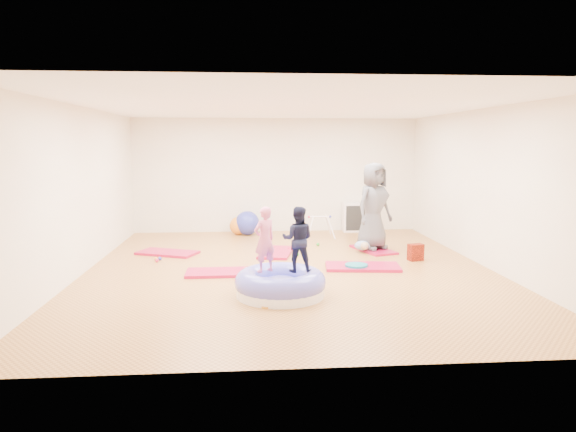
{
  "coord_description": "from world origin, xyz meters",
  "views": [
    {
      "loc": [
        -0.72,
        -8.71,
        2.17
      ],
      "look_at": [
        0.0,
        0.3,
        0.9
      ],
      "focal_mm": 32.0,
      "sensor_mm": 36.0,
      "label": 1
    }
  ],
  "objects": [
    {
      "name": "gym_mat_rear_right",
      "position": [
        1.85,
        1.44,
        0.02
      ],
      "size": [
        0.83,
        1.18,
        0.04
      ],
      "primitive_type": "cube",
      "rotation": [
        0.0,
        0.0,
        1.88
      ],
      "color": "#C41745",
      "rests_on": "ground"
    },
    {
      "name": "room",
      "position": [
        0.0,
        0.0,
        1.4
      ],
      "size": [
        7.01,
        8.01,
        2.81
      ],
      "color": "#BC833F",
      "rests_on": "ground"
    },
    {
      "name": "exercise_ball_orange",
      "position": [
        -0.94,
        3.55,
        0.22
      ],
      "size": [
        0.44,
        0.44,
        0.44
      ],
      "primitive_type": "sphere",
      "color": "orange",
      "rests_on": "ground"
    },
    {
      "name": "infant",
      "position": [
        1.59,
        1.26,
        0.15
      ],
      "size": [
        0.34,
        0.35,
        0.2
      ],
      "color": "#809BC7",
      "rests_on": "gym_mat_rear_right"
    },
    {
      "name": "exercise_ball_blue",
      "position": [
        -0.73,
        3.5,
        0.29
      ],
      "size": [
        0.58,
        0.58,
        0.58
      ],
      "primitive_type": "sphere",
      "color": "#2E35A8",
      "rests_on": "ground"
    },
    {
      "name": "child_pink",
      "position": [
        -0.48,
        -1.44,
        0.86
      ],
      "size": [
        0.42,
        0.38,
        0.95
      ],
      "primitive_type": "imported",
      "rotation": [
        0.0,
        0.0,
        3.73
      ],
      "color": "pink",
      "rests_on": "inflatable_cushion"
    },
    {
      "name": "backpack",
      "position": [
        2.42,
        0.5,
        0.16
      ],
      "size": [
        0.31,
        0.23,
        0.31
      ],
      "primitive_type": "cube",
      "rotation": [
        0.0,
        0.0,
        0.25
      ],
      "color": "#BB2007",
      "rests_on": "ground"
    },
    {
      "name": "infant_play_gym",
      "position": [
        0.95,
        2.97,
        0.34
      ],
      "size": [
        0.67,
        0.64,
        0.51
      ],
      "rotation": [
        0.0,
        0.0,
        0.13
      ],
      "color": "white",
      "rests_on": "ground"
    },
    {
      "name": "child_navy",
      "position": [
        0.0,
        -1.48,
        0.86
      ],
      "size": [
        0.52,
        0.44,
        0.96
      ],
      "primitive_type": "imported",
      "rotation": [
        0.0,
        0.0,
        2.95
      ],
      "color": "black",
      "rests_on": "inflatable_cushion"
    },
    {
      "name": "cube_shelf",
      "position": [
        2.01,
        3.79,
        0.36
      ],
      "size": [
        0.72,
        0.35,
        0.72
      ],
      "color": "white",
      "rests_on": "ground"
    },
    {
      "name": "gym_mat_mid_left",
      "position": [
        -2.32,
        1.45,
        0.02
      ],
      "size": [
        1.3,
        0.99,
        0.05
      ],
      "primitive_type": "cube",
      "rotation": [
        0.0,
        0.0,
        -0.39
      ],
      "color": "#C41745",
      "rests_on": "ground"
    },
    {
      "name": "balance_disc",
      "position": [
        1.17,
        -0.08,
        0.04
      ],
      "size": [
        0.4,
        0.4,
        0.09
      ],
      "primitive_type": "cylinder",
      "color": "#0F7F8D",
      "rests_on": "ground"
    },
    {
      "name": "gym_mat_center_back",
      "position": [
        -0.16,
        1.32,
        0.02
      ],
      "size": [
        0.82,
        1.27,
        0.05
      ],
      "primitive_type": "cube",
      "rotation": [
        0.0,
        0.0,
        1.36
      ],
      "color": "#C41745",
      "rests_on": "ground"
    },
    {
      "name": "adult_caregiver",
      "position": [
        1.84,
        1.44,
        0.92
      ],
      "size": [
        1.02,
        0.94,
        1.76
      ],
      "primitive_type": "imported",
      "rotation": [
        0.0,
        0.0,
        0.58
      ],
      "color": "#525257",
      "rests_on": "gym_mat_rear_right"
    },
    {
      "name": "gym_mat_front_left",
      "position": [
        -1.16,
        -0.23,
        0.02
      ],
      "size": [
        1.2,
        0.61,
        0.05
      ],
      "primitive_type": "cube",
      "rotation": [
        0.0,
        0.0,
        0.01
      ],
      "color": "#C41745",
      "rests_on": "ground"
    },
    {
      "name": "inflatable_cushion",
      "position": [
        -0.26,
        -1.55,
        0.16
      ],
      "size": [
        1.32,
        1.32,
        0.41
      ],
      "rotation": [
        0.0,
        0.0,
        0.15
      ],
      "color": "white",
      "rests_on": "ground"
    },
    {
      "name": "gym_mat_right",
      "position": [
        1.3,
        -0.02,
        0.03
      ],
      "size": [
        1.36,
        0.79,
        0.05
      ],
      "primitive_type": "cube",
      "rotation": [
        0.0,
        0.0,
        -0.12
      ],
      "color": "#C41745",
      "rests_on": "ground"
    },
    {
      "name": "yellow_toy",
      "position": [
        -0.47,
        -2.06,
        0.01
      ],
      "size": [
        0.18,
        0.18,
        0.03
      ],
      "primitive_type": "cylinder",
      "color": "orange",
      "rests_on": "ground"
    },
    {
      "name": "ball_pit_balls",
      "position": [
        -0.76,
        0.66,
        0.03
      ],
      "size": [
        3.29,
        3.59,
        0.07
      ],
      "color": "#DD274E",
      "rests_on": "ground"
    }
  ]
}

